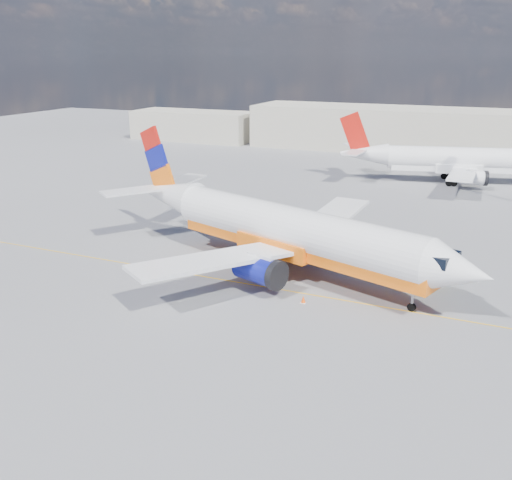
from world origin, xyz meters
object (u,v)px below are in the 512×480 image
at_px(main_jet, 283,230).
at_px(second_jet, 458,160).
at_px(traffic_cone, 303,299).
at_px(gse_tug, 419,276).

xyz_separation_m(main_jet, second_jet, (10.42, 42.49, -0.41)).
distance_m(second_jet, traffic_cone, 48.65).
xyz_separation_m(main_jet, traffic_cone, (3.84, -5.62, -3.44)).
bearing_deg(gse_tug, second_jet, 89.77).
distance_m(main_jet, gse_tug, 11.74).
relative_size(main_jet, second_jet, 1.12).
height_order(main_jet, traffic_cone, main_jet).
distance_m(main_jet, traffic_cone, 7.63).
bearing_deg(second_jet, gse_tug, -103.08).
xyz_separation_m(second_jet, traffic_cone, (-6.57, -48.10, -3.03)).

